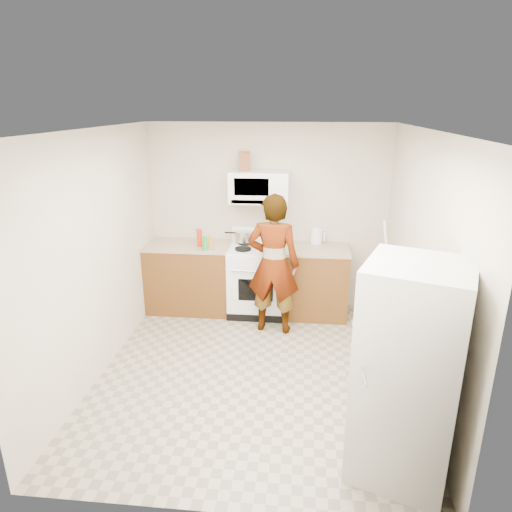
# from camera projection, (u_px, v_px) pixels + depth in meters

# --- Properties ---
(floor) EXTENTS (3.60, 3.60, 0.00)m
(floor) POSITION_uv_depth(u_px,v_px,m) (254.00, 371.00, 4.88)
(floor) COLOR gray
(floor) RESTS_ON ground
(back_wall) EXTENTS (3.20, 0.02, 2.50)m
(back_wall) POSITION_uv_depth(u_px,v_px,m) (268.00, 218.00, 6.18)
(back_wall) COLOR beige
(back_wall) RESTS_ON floor
(right_wall) EXTENTS (0.02, 3.60, 2.50)m
(right_wall) POSITION_uv_depth(u_px,v_px,m) (420.00, 266.00, 4.33)
(right_wall) COLOR beige
(right_wall) RESTS_ON floor
(cabinet_left) EXTENTS (1.12, 0.62, 0.90)m
(cabinet_left) POSITION_uv_depth(u_px,v_px,m) (190.00, 278.00, 6.25)
(cabinet_left) COLOR brown
(cabinet_left) RESTS_ON floor
(counter_left) EXTENTS (1.14, 0.64, 0.03)m
(counter_left) POSITION_uv_depth(u_px,v_px,m) (188.00, 245.00, 6.10)
(counter_left) COLOR tan
(counter_left) RESTS_ON cabinet_left
(cabinet_right) EXTENTS (0.80, 0.62, 0.90)m
(cabinet_right) POSITION_uv_depth(u_px,v_px,m) (316.00, 283.00, 6.08)
(cabinet_right) COLOR brown
(cabinet_right) RESTS_ON floor
(counter_right) EXTENTS (0.82, 0.64, 0.03)m
(counter_right) POSITION_uv_depth(u_px,v_px,m) (318.00, 249.00, 5.93)
(counter_right) COLOR tan
(counter_right) RESTS_ON cabinet_right
(gas_range) EXTENTS (0.76, 0.65, 1.13)m
(gas_range) POSITION_uv_depth(u_px,v_px,m) (258.00, 278.00, 6.14)
(gas_range) COLOR white
(gas_range) RESTS_ON floor
(microwave) EXTENTS (0.76, 0.38, 0.40)m
(microwave) POSITION_uv_depth(u_px,v_px,m) (259.00, 187.00, 5.87)
(microwave) COLOR white
(microwave) RESTS_ON back_wall
(person) EXTENTS (0.67, 0.48, 1.74)m
(person) POSITION_uv_depth(u_px,v_px,m) (273.00, 264.00, 5.51)
(person) COLOR tan
(person) RESTS_ON floor
(fridge) EXTENTS (0.90, 0.90, 1.70)m
(fridge) POSITION_uv_depth(u_px,v_px,m) (408.00, 373.00, 3.33)
(fridge) COLOR white
(fridge) RESTS_ON floor
(kettle) EXTENTS (0.19, 0.19, 0.19)m
(kettle) POSITION_uv_depth(u_px,v_px,m) (316.00, 236.00, 6.12)
(kettle) COLOR white
(kettle) RESTS_ON counter_right
(jug) EXTENTS (0.16, 0.16, 0.24)m
(jug) POSITION_uv_depth(u_px,v_px,m) (244.00, 161.00, 5.81)
(jug) COLOR brown
(jug) RESTS_ON microwave
(saucepan) EXTENTS (0.32, 0.32, 0.13)m
(saucepan) POSITION_uv_depth(u_px,v_px,m) (245.00, 236.00, 6.15)
(saucepan) COLOR silver
(saucepan) RESTS_ON gas_range
(tray) EXTENTS (0.25, 0.16, 0.05)m
(tray) POSITION_uv_depth(u_px,v_px,m) (270.00, 249.00, 5.82)
(tray) COLOR white
(tray) RESTS_ON gas_range
(bottle_spray) EXTENTS (0.07, 0.07, 0.24)m
(bottle_spray) POSITION_uv_depth(u_px,v_px,m) (200.00, 238.00, 5.94)
(bottle_spray) COLOR red
(bottle_spray) RESTS_ON counter_left
(bottle_hot_sauce) EXTENTS (0.06, 0.06, 0.15)m
(bottle_hot_sauce) POSITION_uv_depth(u_px,v_px,m) (210.00, 242.00, 5.94)
(bottle_hot_sauce) COLOR orange
(bottle_hot_sauce) RESTS_ON counter_left
(bottle_green_cap) EXTENTS (0.06, 0.06, 0.19)m
(bottle_green_cap) POSITION_uv_depth(u_px,v_px,m) (205.00, 244.00, 5.80)
(bottle_green_cap) COLOR #1A8F36
(bottle_green_cap) RESTS_ON counter_left
(pot_lid) EXTENTS (0.28, 0.28, 0.01)m
(pot_lid) POSITION_uv_depth(u_px,v_px,m) (206.00, 248.00, 5.89)
(pot_lid) COLOR white
(pot_lid) RESTS_ON counter_left
(broom) EXTENTS (0.30, 0.16, 1.43)m
(broom) POSITION_uv_depth(u_px,v_px,m) (389.00, 277.00, 5.51)
(broom) COLOR white
(broom) RESTS_ON floor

